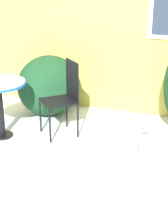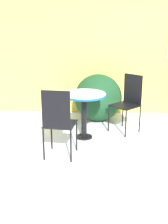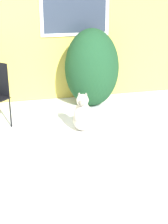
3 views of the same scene
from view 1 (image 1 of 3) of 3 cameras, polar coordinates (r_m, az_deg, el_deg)
The scene contains 5 objects.
ground_plane at distance 3.86m, azimuth -3.16°, elevation -10.70°, with size 16.00×16.00×0.00m, color white.
house_wall at distance 5.37m, azimuth 6.81°, elevation 14.96°, with size 8.00×0.10×2.86m.
shrub_left at distance 5.45m, azimuth -5.88°, elevation 4.43°, with size 0.96×1.09×0.94m.
patio_chair_near_table at distance 4.66m, azimuth -3.33°, elevation 2.85°, with size 0.61×0.61×1.03m.
dog at distance 4.05m, azimuth 11.57°, elevation -5.73°, with size 0.50×0.69×0.66m.
Camera 1 is at (1.33, -2.99, 2.05)m, focal length 55.00 mm.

